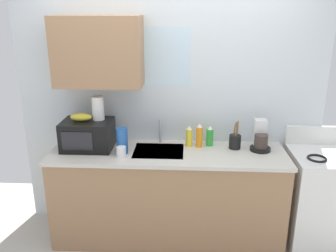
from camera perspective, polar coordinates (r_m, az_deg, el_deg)
name	(u,v)px	position (r m, az deg, el deg)	size (l,w,h in m)	color
kitchen_wall_assembly	(158,96)	(3.44, -1.56, 4.80)	(2.95, 0.42, 2.50)	silver
counter_unit	(168,194)	(3.47, -0.03, -10.90)	(2.18, 0.63, 0.90)	#9E7551
sink_faucet	(160,131)	(3.46, -1.24, -0.80)	(0.03, 0.03, 0.24)	#B2B5BA
stove_range	(320,198)	(3.69, 23.23, -10.61)	(0.60, 0.60, 1.08)	white
microwave	(88,135)	(3.39, -12.79, -1.37)	(0.46, 0.35, 0.27)	black
banana_bunch	(81,117)	(3.36, -13.80, 1.39)	(0.20, 0.11, 0.07)	gold
paper_towel_roll	(98,108)	(3.34, -11.19, 2.84)	(0.11, 0.11, 0.22)	white
coffee_maker	(260,139)	(3.40, 14.61, -1.99)	(0.19, 0.21, 0.28)	black
dish_soap_bottle_yellow	(189,137)	(3.38, 3.39, -1.72)	(0.06, 0.06, 0.21)	yellow
dish_soap_bottle_orange	(199,136)	(3.37, 5.07, -1.60)	(0.06, 0.06, 0.23)	orange
dish_soap_bottle_green	(210,136)	(3.41, 6.73, -1.65)	(0.07, 0.07, 0.20)	green
cereal_canister	(122,141)	(3.23, -7.40, -2.36)	(0.10, 0.10, 0.24)	#2659A5
mug_white	(121,152)	(3.17, -7.53, -4.14)	(0.08, 0.08, 0.10)	white
utensil_crock	(235,141)	(3.39, 10.71, -2.43)	(0.11, 0.11, 0.27)	black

